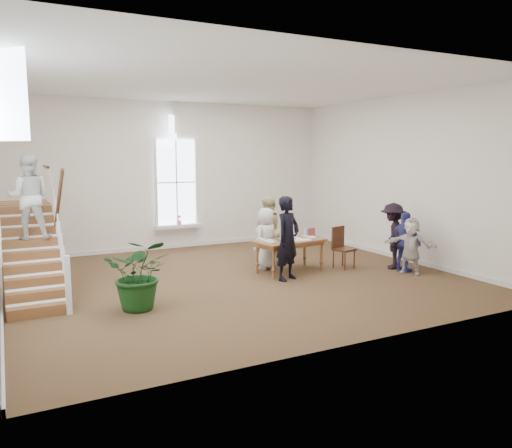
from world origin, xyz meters
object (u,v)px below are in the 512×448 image
police_officer (288,238)px  elderly_woman (266,238)px  library_table (290,243)px  floor_plant (140,274)px  woman_cluster_c (411,246)px  woman_cluster_a (405,242)px  person_yellow (267,230)px  woman_cluster_b (392,236)px  side_chair (341,245)px

police_officer → elderly_woman: 1.27m
library_table → police_officer: (-0.46, -0.66, 0.25)m
library_table → floor_plant: 4.28m
library_table → police_officer: bearing=-132.9°
woman_cluster_c → floor_plant: (-6.61, 0.21, -0.01)m
elderly_woman → woman_cluster_a: size_ratio=1.04×
woman_cluster_a → floor_plant: (-6.60, 0.01, -0.07)m
person_yellow → woman_cluster_b: size_ratio=1.07×
police_officer → side_chair: bearing=-11.4°
library_table → woman_cluster_c: woman_cluster_c is taller
police_officer → elderly_woman: size_ratio=1.25×
police_officer → woman_cluster_a: 3.06m
library_table → floor_plant: floor_plant is taller
person_yellow → side_chair: size_ratio=1.69×
elderly_woman → woman_cluster_c: size_ratio=1.12×
library_table → side_chair: side_chair is taller
police_officer → woman_cluster_a: size_ratio=1.30×
library_table → side_chair: bearing=-17.2°
woman_cluster_c → elderly_woman: bearing=-158.1°
person_yellow → woman_cluster_b: person_yellow is taller
police_officer → elderly_woman: police_officer is taller
woman_cluster_a → woman_cluster_b: woman_cluster_b is taller
police_officer → woman_cluster_b: police_officer is taller
woman_cluster_b → woman_cluster_c: bearing=39.7°
woman_cluster_b → side_chair: 1.32m
elderly_woman → floor_plant: bearing=1.4°
woman_cluster_b → floor_plant: woman_cluster_b is taller
side_chair → floor_plant: bearing=177.0°
police_officer → woman_cluster_a: (2.98, -0.66, -0.23)m
police_officer → side_chair: (1.86, 0.43, -0.38)m
person_yellow → side_chair: bearing=115.4°
woman_cluster_b → person_yellow: bearing=-87.5°
elderly_woman → floor_plant: 4.18m
elderly_woman → woman_cluster_b: (2.89, -1.46, 0.06)m
woman_cluster_b → side_chair: (-1.12, 0.64, -0.24)m
woman_cluster_c → side_chair: 1.72m
person_yellow → woman_cluster_c: (2.59, -2.61, -0.20)m
police_officer → woman_cluster_c: bearing=-40.6°
woman_cluster_c → side_chair: (-1.12, 1.29, -0.10)m
woman_cluster_b → woman_cluster_c: size_ratio=1.21×
side_chair → library_table: bearing=156.7°
elderly_woman → side_chair: elderly_woman is taller
woman_cluster_c → police_officer: bearing=-138.0°
woman_cluster_b → side_chair: size_ratio=1.58×
library_table → elderly_woman: size_ratio=1.17×
woman_cluster_b → side_chair: woman_cluster_b is taller
woman_cluster_b → police_officer: bearing=-54.3°
elderly_woman → woman_cluster_b: bearing=127.5°
library_table → woman_cluster_a: woman_cluster_a is taller
woman_cluster_b → library_table: bearing=-69.2°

